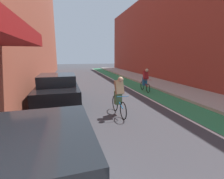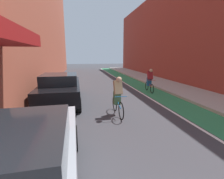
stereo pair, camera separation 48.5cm
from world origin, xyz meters
name	(u,v)px [view 2 (the right image)]	position (x,y,z in m)	size (l,w,h in m)	color
ground_plane	(104,88)	(0.00, 13.36, 0.00)	(76.37, 76.37, 0.00)	#38383D
bike_lane_paint	(134,83)	(3.07, 15.36, 0.00)	(1.60, 34.71, 0.00)	#2D8451
lane_divider_stripe	(125,83)	(2.17, 15.36, 0.00)	(0.12, 34.71, 0.00)	white
sidewalk_right	(156,81)	(5.25, 15.36, 0.07)	(2.76, 34.71, 0.14)	#A8A59E
building_facade_right	(173,34)	(7.83, 17.36, 4.60)	(2.40, 30.71, 9.20)	brown
parked_sedan_silver	(12,172)	(-2.82, 3.64, 0.79)	(2.03, 4.37, 1.53)	#9EA0A8
parked_sedan_black	(61,88)	(-2.82, 10.02, 0.79)	(2.07, 4.76, 1.53)	black
cyclist_mid	(118,96)	(-0.31, 7.63, 0.81)	(0.48, 1.75, 1.63)	black
cyclist_trailing	(150,80)	(2.86, 11.60, 0.80)	(0.48, 1.66, 1.58)	black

